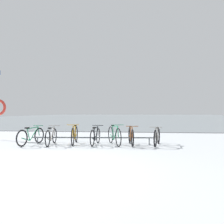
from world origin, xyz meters
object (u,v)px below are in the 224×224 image
Objects in this scene: bicycle_3 at (95,136)px; bicycle_2 at (75,135)px; bicycle_0 at (31,136)px; bicycle_4 at (114,135)px; bicycle_5 at (131,136)px; bicycle_1 at (51,136)px; bicycle_6 at (157,137)px.

bicycle_2 is at bearing 175.48° from bicycle_3.
bicycle_4 reaches higher than bicycle_0.
bicycle_4 is 0.66m from bicycle_5.
bicycle_5 is at bearing 5.69° from bicycle_1.
bicycle_4 is 1.06× the size of bicycle_6.
bicycle_2 is 3.27m from bicycle_6.
bicycle_6 is (1.66, 0.02, -0.04)m from bicycle_4.
bicycle_3 is (2.53, 0.30, 0.01)m from bicycle_0.
bicycle_5 is (3.11, 0.31, 0.01)m from bicycle_1.
bicycle_4 is (3.27, 0.34, 0.04)m from bicycle_0.
bicycle_3 is 1.41m from bicycle_5.
bicycle_6 is at bearing -0.10° from bicycle_2.
bicycle_3 is 1.01× the size of bicycle_6.
bicycle_2 reaches higher than bicycle_1.
bicycle_2 is 1.02× the size of bicycle_5.
bicycle_2 is at bearing 179.90° from bicycle_6.
bicycle_3 is 0.94× the size of bicycle_5.
bicycle_3 is (0.86, -0.07, -0.02)m from bicycle_2.
bicycle_2 is at bearing 21.87° from bicycle_1.
bicycle_5 is (3.93, 0.34, 0.01)m from bicycle_0.
bicycle_1 is at bearing -171.00° from bicycle_3.
bicycle_1 is 4.13m from bicycle_6.
bicycle_5 is 1.08× the size of bicycle_6.
bicycle_5 is at bearing -178.69° from bicycle_6.
bicycle_4 is (2.46, 0.31, 0.04)m from bicycle_1.
bicycle_3 reaches higher than bicycle_1.
bicycle_4 is at bearing 7.24° from bicycle_1.
bicycle_5 is at bearing 4.91° from bicycle_0.
bicycle_4 reaches higher than bicycle_1.
bicycle_3 is at bearing 6.73° from bicycle_0.
bicycle_5 is 1.00m from bicycle_6.
bicycle_3 reaches higher than bicycle_6.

